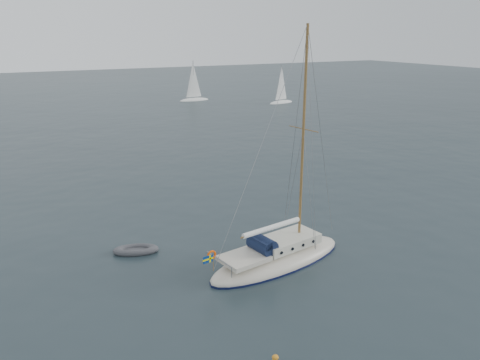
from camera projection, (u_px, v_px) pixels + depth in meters
ground at (226, 253)px, 27.88m from camera, size 300.00×300.00×0.00m
sailboat at (278, 246)px, 26.34m from camera, size 9.55×2.86×13.60m
dinghy at (136, 250)px, 27.84m from camera, size 2.69×1.22×0.39m
distant_yacht_b at (281, 86)px, 85.91m from camera, size 5.58×2.98×7.40m
distant_yacht_c at (193, 83)px, 88.88m from camera, size 6.01×3.20×7.96m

